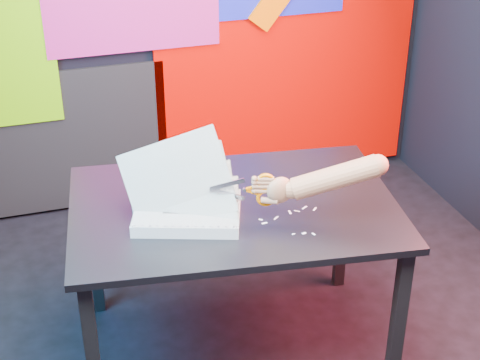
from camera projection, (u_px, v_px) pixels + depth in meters
name	position (u px, v px, depth m)	size (l,w,h in m)	color
room	(266.00, 64.00, 2.69)	(3.01, 3.01, 2.71)	black
backdrop	(190.00, 44.00, 4.12)	(2.88, 0.05, 2.08)	#BC0600
work_table	(234.00, 221.00, 3.02)	(1.42, 1.04, 0.75)	black
printout_stack	(187.00, 211.00, 2.87)	(0.48, 0.41, 0.38)	silver
scissors	(261.00, 190.00, 2.80)	(0.24, 0.09, 0.14)	#9A9EA8
hand_forearm	(326.00, 179.00, 2.77)	(0.48, 0.21, 0.21)	#A06548
paper_clippings	(292.00, 218.00, 2.89)	(0.25, 0.21, 0.00)	white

